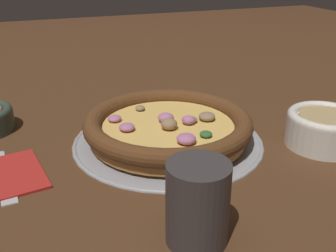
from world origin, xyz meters
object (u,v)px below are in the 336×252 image
(pizza_tray, at_px, (168,139))
(bowl_near, at_px, (324,127))
(pizza, at_px, (168,126))
(napkin, at_px, (2,175))
(drinking_cup, at_px, (198,203))
(fork, at_px, (5,178))

(pizza_tray, bearing_deg, bowl_near, 66.17)
(pizza, height_order, napkin, pizza)
(drinking_cup, bearing_deg, napkin, -136.92)
(napkin, bearing_deg, pizza_tray, 95.44)
(pizza, distance_m, napkin, 0.28)
(bowl_near, height_order, drinking_cup, drinking_cup)
(napkin, bearing_deg, bowl_near, 81.02)
(napkin, bearing_deg, pizza, 95.38)
(pizza, bearing_deg, pizza_tray, -174.46)
(pizza_tray, bearing_deg, napkin, -84.56)
(pizza, bearing_deg, drinking_cup, -13.77)
(pizza_tray, distance_m, drinking_cup, 0.27)
(pizza, bearing_deg, bowl_near, 66.22)
(pizza, relative_size, fork, 1.75)
(napkin, height_order, fork, napkin)
(drinking_cup, xyz_separation_m, napkin, (-0.23, -0.22, -0.05))
(pizza, bearing_deg, napkin, -84.62)
(pizza_tray, bearing_deg, fork, -83.22)
(bowl_near, height_order, napkin, bowl_near)
(drinking_cup, height_order, napkin, drinking_cup)
(pizza_tray, distance_m, bowl_near, 0.27)
(bowl_near, height_order, fork, bowl_near)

